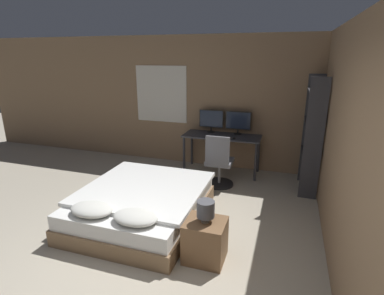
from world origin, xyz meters
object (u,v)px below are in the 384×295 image
Objects in this scene: monitor_right at (238,121)px; bookshelf at (313,130)px; monitor_left at (211,120)px; office_chair at (219,165)px; nightstand at (205,240)px; bedside_lamp at (206,209)px; keyboard at (220,137)px; bed at (142,204)px; desk at (222,140)px; computer_mouse at (234,138)px.

bookshelf is (1.36, -0.61, 0.06)m from monitor_right.
office_chair is at bearing -66.57° from monitor_left.
monitor_right is at bearing 93.09° from nightstand.
keyboard is (-0.44, 2.56, 0.13)m from bedside_lamp.
desk is at bearing 72.80° from bed.
desk is 21.84× the size of computer_mouse.
bedside_lamp is 0.26× the size of office_chair.
bed is 2.02× the size of office_chair.
bookshelf is at bearing -14.16° from desk.
bedside_lamp is 0.67× the size of keyboard.
nightstand is 2.62m from computer_mouse.
bedside_lamp is 3.07m from monitor_left.
monitor_right is 0.46m from computer_mouse.
bedside_lamp is (-0.00, 0.00, 0.40)m from nightstand.
monitor_left is (-0.71, 2.96, 0.38)m from bedside_lamp.
computer_mouse reaches higher than keyboard.
monitor_right is 0.25× the size of bookshelf.
bedside_lamp is 0.13× the size of bookshelf.
bed is 0.99× the size of bookshelf.
keyboard is (-0.44, 2.56, 0.54)m from nightstand.
keyboard is 5.45× the size of computer_mouse.
monitor_right is (0.55, 0.00, 0.00)m from monitor_left.
desk reaches higher than bedside_lamp.
bedside_lamp is 3.66× the size of computer_mouse.
keyboard is at bearing 172.44° from bookshelf.
bookshelf is (1.36, -0.22, 0.31)m from computer_mouse.
desk is (0.68, 2.18, 0.44)m from bed.
keyboard is 0.64m from office_chair.
monitor_left is 0.55m from keyboard.
monitor_right is at bearing 155.76° from bookshelf.
bedside_lamp is 2.79m from desk.
computer_mouse is (-0.16, 2.56, 0.14)m from bedside_lamp.
computer_mouse is (0.00, -0.40, -0.24)m from monitor_right.
bookshelf is at bearing -17.74° from monitor_left.
computer_mouse reaches higher than nightstand.
bedside_lamp is 2.99m from monitor_right.
keyboard is 0.19× the size of bookshelf.
bedside_lamp reaches higher than bed.
bookshelf reaches higher than monitor_left.
desk is 4.01× the size of keyboard.
bedside_lamp is at bearing -81.01° from office_chair.
computer_mouse is at bearing -35.33° from monitor_left.
keyboard reaches higher than bed.
monitor_left is at bearing 80.49° from bed.
bed is 5.18× the size of keyboard.
nightstand is 2.82m from desk.
computer_mouse is at bearing 0.00° from keyboard.
desk is at bearing 99.00° from bedside_lamp.
computer_mouse is (0.56, -0.40, -0.24)m from monitor_left.
bookshelf is (1.92, -0.61, 0.06)m from monitor_left.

